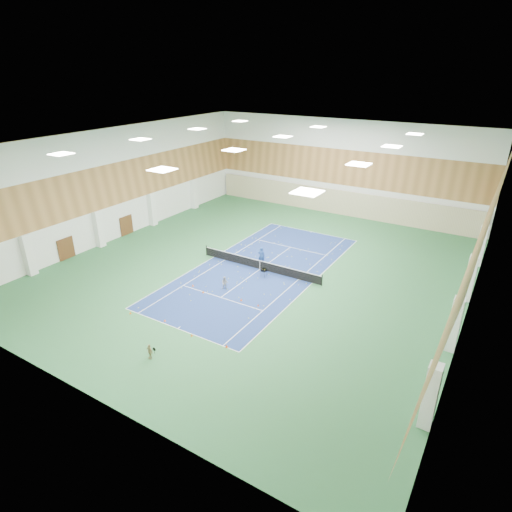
{
  "coord_description": "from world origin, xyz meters",
  "views": [
    {
      "loc": [
        18.95,
        -31.7,
        17.88
      ],
      "look_at": [
        0.38,
        -1.33,
        2.0
      ],
      "focal_mm": 30.0,
      "sensor_mm": 36.0,
      "label": 1
    }
  ],
  "objects_px": {
    "child_apron": "(150,351)",
    "coach": "(261,256)",
    "tennis_net": "(260,264)",
    "child_court": "(225,283)",
    "ball_cart": "(264,273)"
  },
  "relations": [
    {
      "from": "coach",
      "to": "child_court",
      "type": "xyz_separation_m",
      "value": [
        -0.11,
        -6.03,
        -0.33
      ]
    },
    {
      "from": "tennis_net",
      "to": "child_apron",
      "type": "height_order",
      "value": "tennis_net"
    },
    {
      "from": "coach",
      "to": "child_apron",
      "type": "xyz_separation_m",
      "value": [
        1.22,
        -16.55,
        -0.38
      ]
    },
    {
      "from": "coach",
      "to": "child_apron",
      "type": "relative_size",
      "value": 1.69
    },
    {
      "from": "child_court",
      "to": "ball_cart",
      "type": "relative_size",
      "value": 1.47
    },
    {
      "from": "coach",
      "to": "ball_cart",
      "type": "relative_size",
      "value": 2.29
    },
    {
      "from": "tennis_net",
      "to": "coach",
      "type": "distance_m",
      "value": 1.19
    },
    {
      "from": "coach",
      "to": "child_apron",
      "type": "height_order",
      "value": "coach"
    },
    {
      "from": "tennis_net",
      "to": "coach",
      "type": "height_order",
      "value": "coach"
    },
    {
      "from": "tennis_net",
      "to": "coach",
      "type": "xyz_separation_m",
      "value": [
        -0.45,
        1.03,
        0.38
      ]
    },
    {
      "from": "tennis_net",
      "to": "child_court",
      "type": "xyz_separation_m",
      "value": [
        -0.56,
        -4.99,
        0.05
      ]
    },
    {
      "from": "ball_cart",
      "to": "child_court",
      "type": "bearing_deg",
      "value": -113.94
    },
    {
      "from": "child_apron",
      "to": "coach",
      "type": "bearing_deg",
      "value": 103.36
    },
    {
      "from": "tennis_net",
      "to": "ball_cart",
      "type": "bearing_deg",
      "value": -45.41
    },
    {
      "from": "child_apron",
      "to": "tennis_net",
      "type": "bearing_deg",
      "value": 101.98
    }
  ]
}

